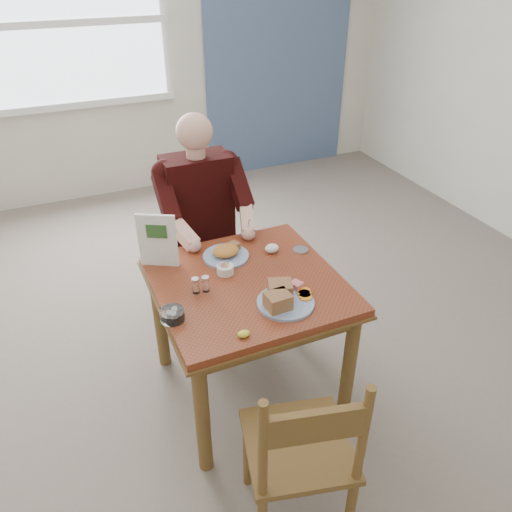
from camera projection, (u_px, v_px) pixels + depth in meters
name	position (u px, v px, depth m)	size (l,w,h in m)	color
floor	(249.00, 386.00, 2.89)	(6.00, 6.00, 0.00)	#6D6258
wall_back	(118.00, 45.00, 4.46)	(5.50, 5.50, 0.00)	silver
accent_panel	(279.00, 34.00, 4.99)	(1.60, 0.02, 2.80)	#475E85
lemon_wedge	(244.00, 334.00, 2.13)	(0.06, 0.04, 0.03)	yellow
napkin	(272.00, 248.00, 2.70)	(0.08, 0.06, 0.05)	white
metal_dish	(301.00, 250.00, 2.72)	(0.08, 0.08, 0.01)	silver
window	(67.00, 23.00, 4.20)	(1.72, 0.04, 1.42)	white
table	(248.00, 298.00, 2.55)	(0.92, 0.92, 0.75)	maroon
chair_far	(201.00, 250.00, 3.25)	(0.42, 0.42, 0.95)	brown
chair_near	(301.00, 453.00, 1.96)	(0.51, 0.51, 0.95)	brown
diner	(202.00, 210.00, 3.00)	(0.53, 0.56, 1.39)	gray
near_plate	(283.00, 298.00, 2.31)	(0.30, 0.29, 0.09)	white
far_plate	(226.00, 253.00, 2.66)	(0.32, 0.32, 0.07)	white
caddy	(225.00, 269.00, 2.53)	(0.11, 0.11, 0.06)	white
shakers	(201.00, 285.00, 2.38)	(0.09, 0.05, 0.08)	white
creamer	(172.00, 315.00, 2.22)	(0.12, 0.12, 0.05)	white
menu	(158.00, 240.00, 2.53)	(0.18, 0.11, 0.29)	white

